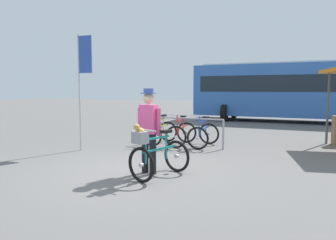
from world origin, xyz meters
name	(u,v)px	position (x,y,z in m)	size (l,w,h in m)	color
ground_plane	(136,172)	(0.00, 0.00, 0.00)	(80.00, 80.00, 0.00)	#605E5B
bike_rack_rail	(183,125)	(-0.05, 3.16, 0.64)	(2.51, 0.12, 0.88)	#99999E
racked_bike_lime	(160,132)	(-0.85, 3.36, 0.37)	(0.78, 1.16, 0.97)	black
racked_bike_red	(181,133)	(-0.15, 3.35, 0.37)	(0.66, 1.10, 0.97)	black
racked_bike_blue	(204,135)	(0.55, 3.33, 0.37)	(0.74, 1.15, 0.97)	black
featured_bicycle	(156,153)	(0.55, -0.25, 0.49)	(0.99, 1.26, 1.09)	black
person_with_featured_bike	(149,127)	(0.28, 0.03, 0.95)	(0.53, 0.32, 1.72)	black
bus_distant	(292,89)	(2.96, 12.16, 1.74)	(10.10, 3.69, 3.08)	#3366B7
banner_flag	(83,70)	(-2.40, 1.58, 2.23)	(0.45, 0.05, 3.20)	#B2B2B7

